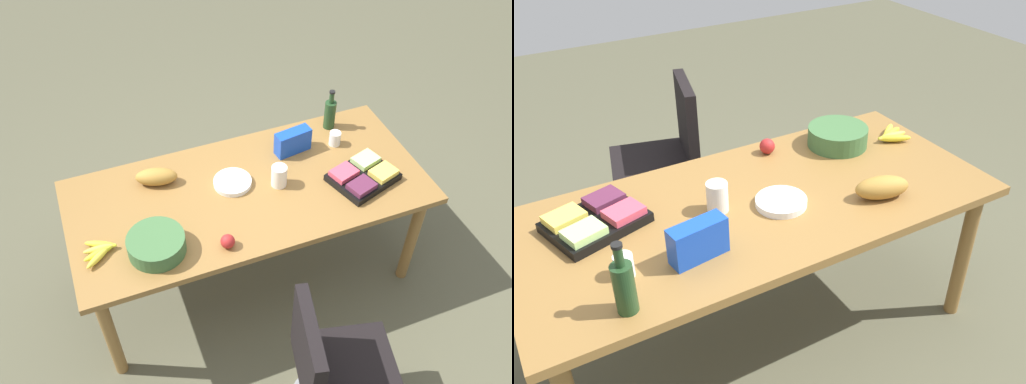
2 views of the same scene
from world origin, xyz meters
TOP-DOWN VIEW (x-y plane):
  - ground_plane at (0.00, 0.00)m, footprint 10.00×10.00m
  - conference_table at (0.00, 0.00)m, footprint 2.06×0.94m
  - office_chair at (-0.07, 1.06)m, footprint 0.58×0.58m
  - mayo_jar at (-0.18, 0.02)m, footprint 0.10×0.10m
  - fruit_platter at (-0.65, 0.16)m, footprint 0.43×0.37m
  - apple_red at (0.25, 0.35)m, footprint 0.08×0.08m
  - bread_loaf at (0.47, -0.24)m, footprint 0.26×0.17m
  - wine_bottle at (-0.68, -0.35)m, footprint 0.08×0.08m
  - banana_bunch at (0.87, 0.16)m, footprint 0.19×0.20m
  - salad_bowl at (0.59, 0.24)m, footprint 0.34×0.34m
  - paper_plate_stack at (0.07, -0.08)m, footprint 0.24×0.24m
  - paper_cup at (-0.64, -0.19)m, footprint 0.08×0.08m
  - chip_bag_blue at (-0.37, -0.22)m, footprint 0.23×0.11m

SIDE VIEW (x-z plane):
  - ground_plane at x=0.00m, z-range 0.00..0.00m
  - office_chair at x=-0.07m, z-range -0.10..0.85m
  - conference_table at x=0.00m, z-range 0.31..1.09m
  - paper_plate_stack at x=0.07m, z-range 0.78..0.81m
  - banana_bunch at x=0.87m, z-range 0.79..0.83m
  - fruit_platter at x=-0.65m, z-range 0.78..0.85m
  - apple_red at x=0.25m, z-range 0.78..0.86m
  - paper_cup at x=-0.64m, z-range 0.78..0.87m
  - salad_bowl at x=0.59m, z-range 0.78..0.88m
  - bread_loaf at x=0.47m, z-range 0.78..0.88m
  - mayo_jar at x=-0.18m, z-range 0.78..0.91m
  - chip_bag_blue at x=-0.37m, z-range 0.78..0.93m
  - wine_bottle at x=-0.68m, z-range 0.75..1.03m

